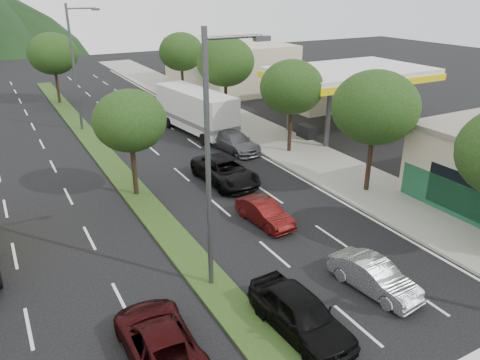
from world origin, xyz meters
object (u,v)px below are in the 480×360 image
tree_r_b (375,107)px  car_queue_a (300,313)px  tree_r_e (181,52)px  streetlight_mid (76,62)px  car_queue_b (235,142)px  suv_maroon (159,340)px  streetlight_near (213,154)px  sedan_silver (374,277)px  tree_med_far (53,54)px  tree_r_c (292,87)px  motorhome (195,110)px  tree_r_d (225,62)px  car_queue_c (265,213)px  car_queue_d (225,171)px  tree_med_near (130,121)px

tree_r_b → car_queue_a: (-10.50, -8.00, -4.27)m
tree_r_e → streetlight_mid: bearing=-149.3°
tree_r_e → car_queue_b: bearing=-100.4°
streetlight_mid → suv_maroon: size_ratio=2.13×
streetlight_near → sedan_silver: (5.26, -3.44, -4.95)m
tree_r_b → sedan_silver: tree_r_b is taller
tree_med_far → streetlight_mid: size_ratio=0.69×
tree_r_c → sedan_silver: tree_r_c is taller
streetlight_near → motorhome: 21.77m
car_queue_b → tree_r_d: bearing=61.5°
suv_maroon → car_queue_c: bearing=-139.9°
tree_r_b → car_queue_c: (-7.34, -0.52, -4.44)m
tree_r_e → car_queue_d: size_ratio=1.25×
tree_r_c → tree_med_far: size_ratio=0.93×
tree_med_near → motorhome: bearing=50.6°
tree_r_c → tree_r_d: 10.01m
tree_r_c → streetlight_near: 16.85m
tree_r_e → sedan_silver: 36.29m
tree_med_near → car_queue_c: bearing=-54.4°
car_queue_d → tree_med_far: bearing=99.1°
car_queue_c → tree_r_c: bearing=44.3°
tree_med_near → streetlight_mid: size_ratio=0.60×
motorhome → sedan_silver: bearing=-103.3°
sedan_silver → car_queue_c: (-0.80, 6.93, -0.04)m
suv_maroon → car_queue_c: size_ratio=1.29×
tree_r_c → car_queue_c: size_ratio=1.78×
tree_r_c → car_queue_d: tree_r_c is taller
tree_r_c → car_queue_d: (-6.63, -2.80, -4.00)m
tree_r_c → tree_med_near: bearing=-170.5°
car_queue_b → car_queue_d: (-3.35, -5.00, 0.05)m
tree_r_d → tree_med_near: size_ratio=1.19×
tree_med_near → car_queue_b: size_ratio=1.25×
tree_med_far → motorhome: tree_med_far is taller
car_queue_a → car_queue_c: size_ratio=1.24×
tree_r_c → car_queue_a: bearing=-123.3°
car_queue_a → motorhome: size_ratio=0.49×
streetlight_near → car_queue_d: 11.61m
car_queue_c → motorhome: 16.85m
tree_r_b → tree_med_far: tree_r_b is taller
streetlight_mid → car_queue_d: size_ratio=1.86×
tree_r_e → car_queue_b: (-3.28, -17.80, -4.19)m
tree_r_d → car_queue_a: (-10.50, -26.00, -4.41)m
motorhome → streetlight_mid: bearing=140.7°
tree_r_d → car_queue_b: tree_r_d is taller
car_queue_b → sedan_silver: bearing=-106.2°
motorhome → car_queue_c: bearing=-108.8°
tree_r_d → sedan_silver: size_ratio=1.86×
suv_maroon → car_queue_a: 4.85m
car_queue_d → tree_r_c: bearing=20.7°
tree_r_b → streetlight_mid: 24.09m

